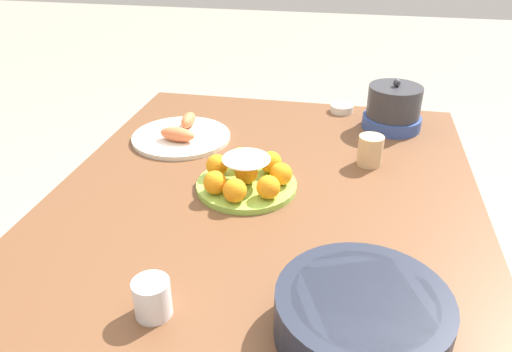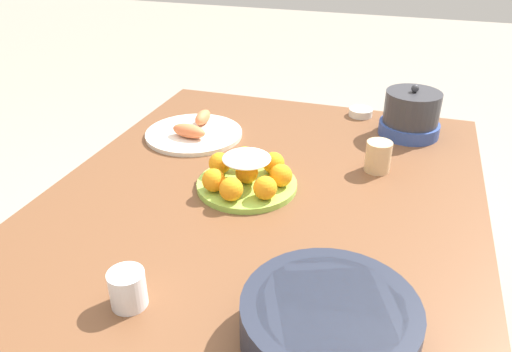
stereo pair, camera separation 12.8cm
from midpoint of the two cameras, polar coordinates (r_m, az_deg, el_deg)
The scene contains 8 objects.
dining_table at distance 1.34m, azimuth -1.64°, elevation -4.58°, with size 1.32×1.09×0.70m.
cake_plate at distance 1.29m, azimuth -3.96°, elevation -0.16°, with size 0.26×0.26×0.10m.
serving_bowl at distance 0.88m, azimuth 7.84°, elevation -15.58°, with size 0.30×0.30×0.09m.
sauce_bowl at distance 1.80m, azimuth 7.78°, elevation 7.67°, with size 0.08×0.08×0.03m.
seafood_platter at distance 1.60m, azimuth -10.81°, elevation 4.56°, with size 0.31×0.31×0.06m.
cup_near at distance 0.95m, azimuth -15.68°, elevation -13.42°, with size 0.07×0.07×0.07m.
cup_far at distance 1.43m, azimuth 10.45°, elevation 2.83°, with size 0.07×0.07×0.09m.
warming_pot at distance 1.68m, azimuth 13.32°, elevation 7.49°, with size 0.19×0.19×0.17m.
Camera 1 is at (1.10, 0.19, 1.37)m, focal length 35.00 mm.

